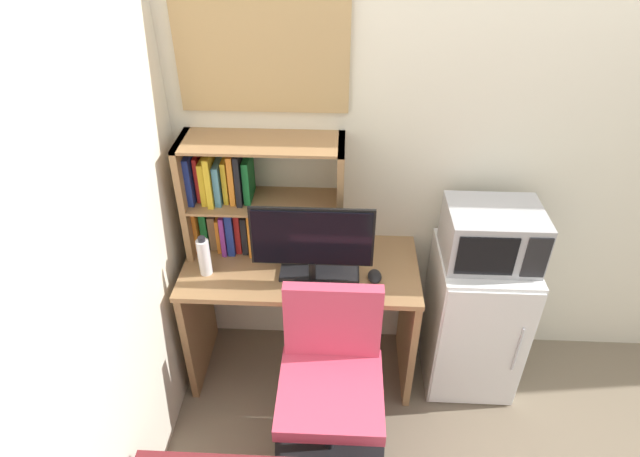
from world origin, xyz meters
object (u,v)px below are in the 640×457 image
object	(u,v)px
hutch_bookshelf	(242,198)
wall_corkboard	(262,57)
keyboard	(320,274)
computer_mouse	(375,276)
monitor	(312,241)
mini_fridge	(473,318)
water_bottle	(204,257)
microwave	(492,235)
desk_chair	(331,391)

from	to	relation	value
hutch_bookshelf	wall_corkboard	xyz separation A→B (m)	(0.13, 0.11, 0.67)
keyboard	wall_corkboard	size ratio (longest dim) A/B	0.50
computer_mouse	monitor	bearing A→B (deg)	-173.99
keyboard	mini_fridge	world-z (taller)	mini_fridge
hutch_bookshelf	computer_mouse	distance (m)	0.77
monitor	water_bottle	size ratio (longest dim) A/B	2.65
microwave	wall_corkboard	world-z (taller)	wall_corkboard
keyboard	microwave	xyz separation A→B (m)	(0.83, 0.09, 0.20)
mini_fridge	microwave	bearing A→B (deg)	89.90
water_bottle	mini_fridge	world-z (taller)	water_bottle
computer_mouse	mini_fridge	size ratio (longest dim) A/B	0.13
monitor	water_bottle	bearing A→B (deg)	175.61
monitor	computer_mouse	distance (m)	0.38
hutch_bookshelf	desk_chair	bearing A→B (deg)	-53.13
mini_fridge	microwave	size ratio (longest dim) A/B	1.85
computer_mouse	wall_corkboard	bearing A→B (deg)	146.56
monitor	keyboard	size ratio (longest dim) A/B	1.47
mini_fridge	water_bottle	bearing A→B (deg)	-175.89
hutch_bookshelf	mini_fridge	size ratio (longest dim) A/B	0.95
microwave	monitor	bearing A→B (deg)	-170.53
hutch_bookshelf	water_bottle	distance (m)	0.35
computer_mouse	wall_corkboard	world-z (taller)	wall_corkboard
hutch_bookshelf	mini_fridge	distance (m)	1.40
mini_fridge	microwave	distance (m)	0.55
mini_fridge	desk_chair	xyz separation A→B (m)	(-0.76, -0.49, -0.03)
hutch_bookshelf	desk_chair	size ratio (longest dim) A/B	0.88
monitor	keyboard	xyz separation A→B (m)	(0.03, 0.05, -0.23)
computer_mouse	microwave	bearing A→B (deg)	11.33
keyboard	water_bottle	xyz separation A→B (m)	(-0.56, -0.01, 0.09)
mini_fridge	wall_corkboard	xyz separation A→B (m)	(-1.10, 0.25, 1.32)
microwave	wall_corkboard	bearing A→B (deg)	167.35
water_bottle	wall_corkboard	xyz separation A→B (m)	(0.29, 0.35, 0.87)
water_bottle	desk_chair	size ratio (longest dim) A/B	0.24
hutch_bookshelf	monitor	world-z (taller)	hutch_bookshelf
computer_mouse	water_bottle	distance (m)	0.84
keyboard	wall_corkboard	xyz separation A→B (m)	(-0.27, 0.34, 0.96)
computer_mouse	water_bottle	xyz separation A→B (m)	(-0.84, 0.01, 0.08)
keyboard	mini_fridge	distance (m)	0.91
monitor	mini_fridge	bearing A→B (deg)	9.28
microwave	hutch_bookshelf	bearing A→B (deg)	173.79
mini_fridge	microwave	xyz separation A→B (m)	(0.00, 0.00, 0.55)
desk_chair	keyboard	bearing A→B (deg)	100.31
keyboard	mini_fridge	xyz separation A→B (m)	(0.83, 0.09, -0.36)
hutch_bookshelf	desk_chair	world-z (taller)	hutch_bookshelf
water_bottle	microwave	bearing A→B (deg)	4.23
mini_fridge	computer_mouse	bearing A→B (deg)	-168.96
mini_fridge	keyboard	bearing A→B (deg)	-173.68
monitor	computer_mouse	world-z (taller)	monitor
keyboard	desk_chair	world-z (taller)	desk_chair
water_bottle	wall_corkboard	distance (m)	0.98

